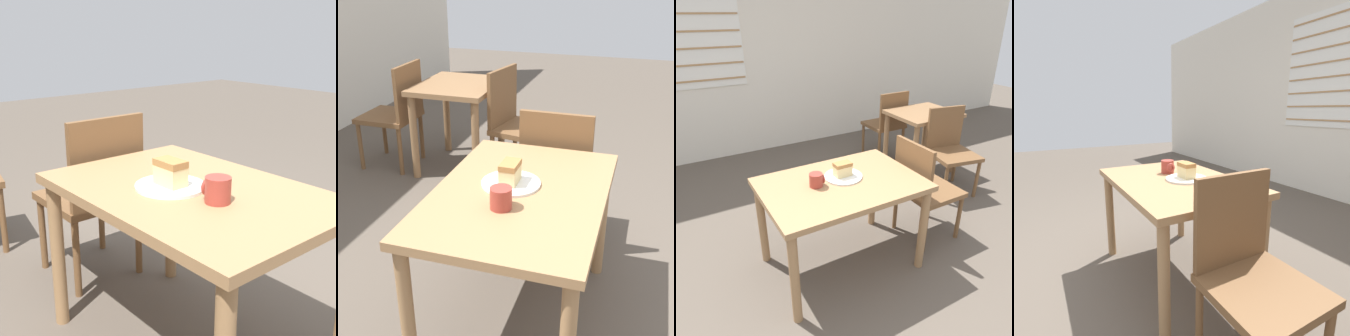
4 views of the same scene
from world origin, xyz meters
The scene contains 6 objects.
ground_plane centered at (0.00, 0.00, 0.00)m, with size 14.00×14.00×0.00m, color brown.
dining_table_near centered at (0.04, 0.43, 0.61)m, with size 1.10×0.75×0.71m.
chair_near_window centered at (0.80, 0.40, 0.48)m, with size 0.44×0.44×0.89m.
plate centered at (0.09, 0.49, 0.72)m, with size 0.27×0.27×0.01m.
cake_slice centered at (0.09, 0.49, 0.77)m, with size 0.12×0.08×0.10m.
coffee_mug centered at (-0.13, 0.46, 0.76)m, with size 0.10×0.09×0.09m.
Camera 4 is at (1.53, -0.36, 1.16)m, focal length 28.00 mm.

